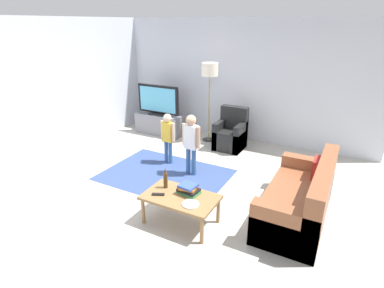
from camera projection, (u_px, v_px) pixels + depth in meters
The scene contains 16 objects.
ground at pixel (174, 193), 5.02m from camera, with size 7.80×7.80×0.00m, color #B2ADA3.
wall_back at pixel (242, 81), 6.97m from camera, with size 6.00×0.12×2.70m, color silver.
wall_left at pixel (38, 92), 5.85m from camera, with size 0.12×6.00×2.70m, color silver.
area_rug at pixel (165, 175), 5.61m from camera, with size 2.20×1.60×0.01m, color #33477A.
tv_stand at pixel (160, 124), 7.62m from camera, with size 1.20×0.44×0.50m.
tv at pixel (158, 100), 7.38m from camera, with size 1.10×0.28×0.71m.
couch at pixel (303, 200), 4.27m from camera, with size 0.80×1.80×0.86m.
armchair at pixel (231, 135), 6.73m from camera, with size 0.60×0.60×0.90m.
floor_lamp at pixel (210, 74), 6.70m from camera, with size 0.36×0.36×1.78m.
child_near_tv at pixel (168, 134), 5.89m from camera, with size 0.33×0.16×1.00m.
child_center at pixel (191, 139), 5.41m from camera, with size 0.37×0.18×1.12m.
coffee_table at pixel (181, 199), 4.15m from camera, with size 1.00×0.60×0.42m.
book_stack at pixel (189, 189), 4.18m from camera, with size 0.31×0.25×0.13m.
bottle at pixel (166, 180), 4.30m from camera, with size 0.06×0.06×0.29m.
tv_remote at pixel (158, 194), 4.15m from camera, with size 0.17×0.05×0.02m, color black.
plate at pixel (191, 204), 3.93m from camera, with size 0.22×0.22×0.02m.
Camera 1 is at (2.34, -3.71, 2.59)m, focal length 28.82 mm.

